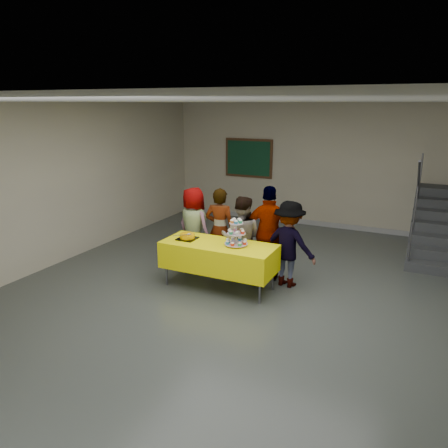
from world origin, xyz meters
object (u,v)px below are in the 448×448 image
object	(u,v)px
bake_table	(219,256)
schoolchild_c	(241,238)
schoolchild_e	(289,244)
noticeboard	(249,158)
cupcake_stand	(236,235)
staircase	(446,229)
schoolchild_b	(220,229)
schoolchild_a	(194,227)
bear_cake	(187,236)
schoolchild_d	(269,234)

from	to	relation	value
bake_table	schoolchild_c	world-z (taller)	schoolchild_c
schoolchild_e	noticeboard	xyz separation A→B (m)	(-2.35, 3.88, 0.87)
cupcake_stand	staircase	size ratio (longest dim) A/B	0.19
schoolchild_b	noticeboard	world-z (taller)	noticeboard
schoolchild_a	schoolchild_e	size ratio (longest dim) A/B	1.03
bear_cake	schoolchild_a	distance (m)	0.84
schoolchild_a	schoolchild_c	bearing A→B (deg)	-177.21
schoolchild_b	noticeboard	bearing A→B (deg)	-82.16
schoolchild_d	noticeboard	distance (m)	4.33
bear_cake	schoolchild_a	bearing A→B (deg)	112.20
schoolchild_c	bake_table	bearing A→B (deg)	57.01
schoolchild_c	staircase	size ratio (longest dim) A/B	0.61
bake_table	schoolchild_d	distance (m)	0.98
schoolchild_a	schoolchild_b	distance (m)	0.54
schoolchild_e	schoolchild_a	bearing A→B (deg)	5.41
schoolchild_c	schoolchild_e	world-z (taller)	schoolchild_c
bear_cake	schoolchild_a	size ratio (longest dim) A/B	0.24
schoolchild_c	schoolchild_d	bearing A→B (deg)	-171.61
schoolchild_b	schoolchild_e	size ratio (longest dim) A/B	1.05
schoolchild_b	schoolchild_d	distance (m)	0.99
schoolchild_a	noticeboard	bearing A→B (deg)	-67.84
bear_cake	staircase	xyz separation A→B (m)	(3.97, 3.66, -0.34)
bear_cake	staircase	distance (m)	5.41
bake_table	schoolchild_a	distance (m)	1.19
cupcake_stand	schoolchild_e	size ratio (longest dim) A/B	0.31
bake_table	staircase	xyz separation A→B (m)	(3.39, 3.64, -0.07)
schoolchild_e	noticeboard	distance (m)	4.62
schoolchild_b	schoolchild_e	xyz separation A→B (m)	(1.36, -0.18, -0.04)
cupcake_stand	noticeboard	world-z (taller)	noticeboard
schoolchild_c	cupcake_stand	bearing A→B (deg)	89.91
schoolchild_a	staircase	distance (m)	5.17
bake_table	staircase	size ratio (longest dim) A/B	0.78
cupcake_stand	staircase	bearing A→B (deg)	49.42
schoolchild_c	schoolchild_d	xyz separation A→B (m)	(0.44, 0.18, 0.09)
schoolchild_e	staircase	xyz separation A→B (m)	(2.39, 3.04, -0.24)
cupcake_stand	schoolchild_b	world-z (taller)	schoolchild_b
schoolchild_e	noticeboard	bearing A→B (deg)	-48.62
schoolchild_c	schoolchild_a	bearing A→B (deg)	-26.60
bear_cake	staircase	world-z (taller)	staircase
cupcake_stand	schoolchild_a	world-z (taller)	schoolchild_a
schoolchild_d	schoolchild_e	size ratio (longest dim) A/B	1.14
noticeboard	schoolchild_a	bearing A→B (deg)	-83.11
cupcake_stand	schoolchild_b	distance (m)	1.01
schoolchild_b	noticeboard	xyz separation A→B (m)	(-0.99, 3.70, 0.84)
noticeboard	cupcake_stand	bearing A→B (deg)	-69.70
staircase	schoolchild_c	bearing A→B (deg)	-135.82
schoolchild_b	schoolchild_a	bearing A→B (deg)	-5.17
schoolchild_a	schoolchild_c	size ratio (longest dim) A/B	1.01
cupcake_stand	bear_cake	size ratio (longest dim) A/B	1.24
bear_cake	schoolchild_a	world-z (taller)	schoolchild_a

